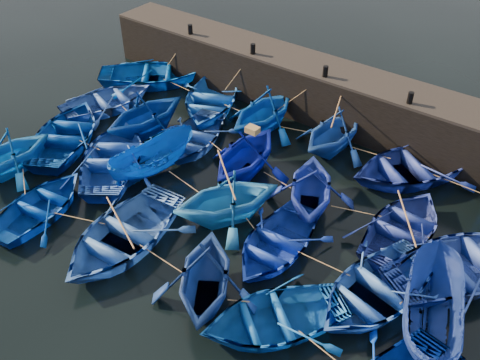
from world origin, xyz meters
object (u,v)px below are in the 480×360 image
Objects in this scene: boat_13 at (67,134)px; wooden_crate at (253,130)px; boat_20 at (7,153)px; boat_8 at (194,136)px; boat_0 at (151,74)px.

wooden_crate reaches higher than boat_13.
boat_20 reaches higher than boat_13.
boat_8 is at bearing 173.37° from wooden_crate.
wooden_crate is at bearing -150.23° from boat_0.
boat_13 is 2.85m from boat_20.
boat_8 is 5.78m from boat_13.
boat_0 is at bearing 101.03° from boat_20.
boat_8 is 7.91m from boat_20.
boat_13 is at bearing 91.87° from boat_20.
boat_20 is 7.51× the size of wooden_crate.
boat_13 is at bearing -159.56° from boat_8.
boat_0 reaches higher than boat_13.
boat_8 is at bearing -157.96° from boat_0.
boat_0 is 1.24× the size of boat_8.
boat_20 reaches higher than boat_8.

